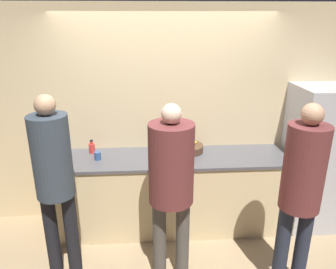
{
  "coord_description": "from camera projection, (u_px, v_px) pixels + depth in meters",
  "views": [
    {
      "loc": [
        -0.21,
        -3.07,
        2.44
      ],
      "look_at": [
        0.0,
        0.15,
        1.28
      ],
      "focal_mm": 35.0,
      "sensor_mm": 36.0,
      "label": 1
    }
  ],
  "objects": [
    {
      "name": "cup_blue",
      "position": [
        98.0,
        156.0,
        3.67
      ],
      "size": [
        0.08,
        0.08,
        0.09
      ],
      "color": "#335184",
      "rests_on": "counter"
    },
    {
      "name": "bottle_red",
      "position": [
        92.0,
        148.0,
        3.85
      ],
      "size": [
        0.07,
        0.07,
        0.16
      ],
      "color": "red",
      "rests_on": "counter"
    },
    {
      "name": "person_left",
      "position": [
        54.0,
        174.0,
        2.97
      ],
      "size": [
        0.35,
        0.35,
        1.83
      ],
      "color": "black",
      "rests_on": "ground_plane"
    },
    {
      "name": "refrigerator",
      "position": [
        317.0,
        158.0,
        3.89
      ],
      "size": [
        0.66,
        0.67,
        1.72
      ],
      "color": "#B7B7BC",
      "rests_on": "ground_plane"
    },
    {
      "name": "wall_back",
      "position": [
        165.0,
        117.0,
        3.95
      ],
      "size": [
        5.2,
        0.06,
        2.6
      ],
      "color": "#D6BC8C",
      "rests_on": "ground_plane"
    },
    {
      "name": "counter",
      "position": [
        167.0,
        192.0,
        3.92
      ],
      "size": [
        2.79,
        0.7,
        0.93
      ],
      "color": "beige",
      "rests_on": "ground_plane"
    },
    {
      "name": "person_right",
      "position": [
        301.0,
        185.0,
        2.8
      ],
      "size": [
        0.35,
        0.35,
        1.81
      ],
      "color": "#232838",
      "rests_on": "ground_plane"
    },
    {
      "name": "utensil_crock",
      "position": [
        157.0,
        146.0,
        3.86
      ],
      "size": [
        0.12,
        0.12,
        0.27
      ],
      "color": "#3D424C",
      "rests_on": "counter"
    },
    {
      "name": "person_center",
      "position": [
        171.0,
        177.0,
        2.93
      ],
      "size": [
        0.41,
        0.41,
        1.76
      ],
      "color": "#4C4742",
      "rests_on": "ground_plane"
    },
    {
      "name": "bottle_amber",
      "position": [
        160.0,
        151.0,
        3.67
      ],
      "size": [
        0.08,
        0.08,
        0.23
      ],
      "color": "brown",
      "rests_on": "counter"
    },
    {
      "name": "ground_plane",
      "position": [
        169.0,
        245.0,
        3.72
      ],
      "size": [
        14.0,
        14.0,
        0.0
      ],
      "primitive_type": "plane",
      "color": "#9E8460"
    },
    {
      "name": "fruit_bowl",
      "position": [
        189.0,
        148.0,
        3.88
      ],
      "size": [
        0.35,
        0.35,
        0.12
      ],
      "color": "#4C3323",
      "rests_on": "counter"
    }
  ]
}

